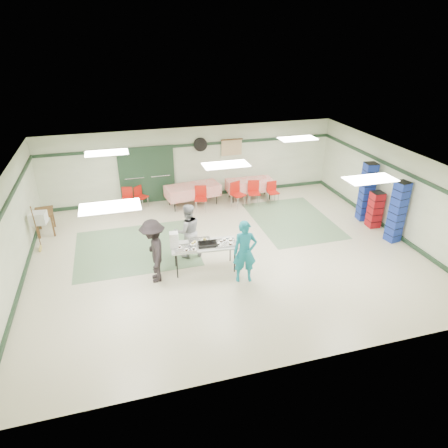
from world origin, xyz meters
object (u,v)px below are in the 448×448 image
object	(u,v)px
volunteer_teal	(245,252)
chair_c	(272,190)
chair_loose_b	(127,196)
chair_d	(201,196)
printer_table	(44,215)
volunteer_grey	(188,231)
chair_loose_a	(140,195)
crate_stack_blue_a	(367,192)
volunteer_dark	(154,251)
dining_table_a	(250,185)
chair_a	(254,190)
serving_table	(204,246)
crate_stack_red	(375,210)
chair_b	(237,192)
crate_stack_blue_b	(397,212)
dining_table_b	(193,190)
office_printer	(39,218)
broom	(36,227)

from	to	relation	value
volunteer_teal	chair_c	world-z (taller)	volunteer_teal
volunteer_teal	chair_loose_b	world-z (taller)	volunteer_teal
chair_d	printer_table	distance (m)	5.14
volunteer_grey	volunteer_teal	bearing A→B (deg)	122.35
chair_loose_a	crate_stack_blue_a	size ratio (longest dim) A/B	0.39
volunteer_dark	chair_loose_a	bearing A→B (deg)	-179.82
dining_table_a	chair_a	bearing A→B (deg)	-91.74
chair_c	chair_a	bearing A→B (deg)	176.65
crate_stack_blue_a	printer_table	xyz separation A→B (m)	(-10.30, 1.87, -0.37)
serving_table	dining_table_a	distance (m)	5.22
volunteer_teal	printer_table	bearing A→B (deg)	150.29
serving_table	volunteer_grey	bearing A→B (deg)	114.17
chair_c	crate_stack_red	distance (m)	3.72
chair_b	chair_loose_a	distance (m)	3.51
volunteer_teal	volunteer_grey	xyz separation A→B (m)	(-1.15, 1.59, -0.04)
chair_c	crate_stack_blue_b	distance (m)	4.56
dining_table_a	printer_table	world-z (taller)	dining_table_a
volunteer_teal	chair_a	bearing A→B (deg)	77.14
chair_d	dining_table_b	bearing A→B (deg)	120.18
dining_table_b	chair_c	xyz separation A→B (m)	(2.90, -0.57, -0.08)
volunteer_dark	dining_table_a	size ratio (longest dim) A/B	0.97
serving_table	crate_stack_blue_a	size ratio (longest dim) A/B	0.91
office_printer	volunteer_teal	bearing A→B (deg)	-25.04
dining_table_b	crate_stack_blue_b	bearing A→B (deg)	-48.17
volunteer_grey	chair_loose_a	distance (m)	4.06
serving_table	volunteer_teal	bearing A→B (deg)	-36.93
chair_a	chair_c	size ratio (longest dim) A/B	1.13
chair_b	office_printer	size ratio (longest dim) A/B	2.11
printer_table	broom	xyz separation A→B (m)	(-0.08, -1.10, 0.10)
crate_stack_red	printer_table	world-z (taller)	crate_stack_red
serving_table	chair_loose_b	bearing A→B (deg)	115.29
dining_table_a	chair_a	distance (m)	0.56
chair_b	broom	bearing A→B (deg)	170.23
volunteer_teal	chair_a	xyz separation A→B (m)	(1.89, 4.62, -0.28)
crate_stack_red	office_printer	distance (m)	10.42
crate_stack_red	volunteer_teal	bearing A→B (deg)	-160.40
volunteer_dark	dining_table_a	world-z (taller)	volunteer_dark
printer_table	chair_loose_b	bearing A→B (deg)	20.10
chair_loose_b	printer_table	xyz separation A→B (m)	(-2.62, -1.21, 0.14)
chair_loose_b	serving_table	bearing A→B (deg)	-54.44
chair_b	printer_table	xyz separation A→B (m)	(-6.47, -0.37, 0.07)
office_printer	chair_a	bearing A→B (deg)	17.71
volunteer_grey	chair_a	distance (m)	4.31
chair_b	chair_d	xyz separation A→B (m)	(-1.34, 0.00, -0.01)
volunteer_teal	printer_table	distance (m)	6.75
chair_a	office_printer	xyz separation A→B (m)	(-7.13, -1.25, 0.36)
serving_table	printer_table	distance (m)	5.58
volunteer_teal	chair_d	distance (m)	4.63
dining_table_a	chair_loose_a	distance (m)	4.10
chair_loose_a	chair_loose_b	distance (m)	0.46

